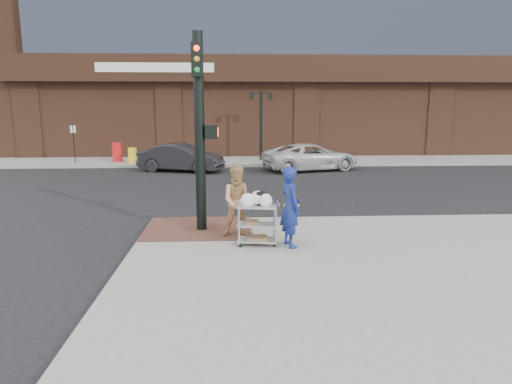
{
  "coord_description": "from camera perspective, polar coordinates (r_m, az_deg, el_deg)",
  "views": [
    {
      "loc": [
        0.34,
        -10.89,
        3.38
      ],
      "look_at": [
        0.9,
        0.2,
        1.25
      ],
      "focal_mm": 32.0,
      "sensor_mm": 36.0,
      "label": 1
    }
  ],
  "objects": [
    {
      "name": "lamp_post",
      "position": [
        26.95,
        0.63,
        9.24
      ],
      "size": [
        1.32,
        0.22,
        4.0
      ],
      "color": "black",
      "rests_on": "sidewalk_far"
    },
    {
      "name": "fire_hydrant",
      "position": [
        12.75,
        4.46,
        -1.77
      ],
      "size": [
        0.42,
        0.29,
        0.88
      ],
      "color": "#FFF315",
      "rests_on": "sidewalk_near"
    },
    {
      "name": "minivan_white",
      "position": [
        24.04,
        6.87,
        4.38
      ],
      "size": [
        5.46,
        3.63,
        1.39
      ],
      "primitive_type": "imported",
      "rotation": [
        0.0,
        0.0,
        1.86
      ],
      "color": "beige",
      "rests_on": "ground"
    },
    {
      "name": "utility_cart",
      "position": [
        10.63,
        0.13,
        -3.64
      ],
      "size": [
        0.98,
        0.64,
        1.26
      ],
      "color": "gray",
      "rests_on": "sidewalk_near"
    },
    {
      "name": "newsbox_red",
      "position": [
        27.46,
        -16.94,
        4.81
      ],
      "size": [
        0.47,
        0.43,
        1.11
      ],
      "primitive_type": "cube",
      "rotation": [
        0.0,
        0.0,
        0.01
      ],
      "color": "red",
      "rests_on": "sidewalk_far"
    },
    {
      "name": "newsbox_yellow",
      "position": [
        26.38,
        -15.18,
        4.42
      ],
      "size": [
        0.41,
        0.38,
        0.89
      ],
      "primitive_type": "cube",
      "rotation": [
        0.0,
        0.0,
        -0.12
      ],
      "color": "yellow",
      "rests_on": "sidewalk_far"
    },
    {
      "name": "woman_blue",
      "position": [
        10.46,
        4.32,
        -1.87
      ],
      "size": [
        0.62,
        0.78,
        1.86
      ],
      "primitive_type": "imported",
      "rotation": [
        0.0,
        0.0,
        1.86
      ],
      "color": "navy",
      "rests_on": "sidewalk_near"
    },
    {
      "name": "pedestrian_tan",
      "position": [
        11.26,
        -2.15,
        -1.16
      ],
      "size": [
        0.88,
        0.7,
        1.78
      ],
      "primitive_type": "imported",
      "rotation": [
        0.0,
        0.0,
        0.03
      ],
      "color": "tan",
      "rests_on": "sidewalk_near"
    },
    {
      "name": "ground",
      "position": [
        11.41,
        -4.51,
        -6.41
      ],
      "size": [
        220.0,
        220.0,
        0.0
      ],
      "primitive_type": "plane",
      "color": "black",
      "rests_on": "ground"
    },
    {
      "name": "sidewalk_far",
      "position": [
        44.7,
        12.97,
        6.35
      ],
      "size": [
        65.0,
        36.0,
        0.15
      ],
      "primitive_type": "cube",
      "color": "gray",
      "rests_on": "ground"
    },
    {
      "name": "sedan_dark",
      "position": [
        23.71,
        -9.36,
        4.25
      ],
      "size": [
        4.56,
        2.64,
        1.42
      ],
      "primitive_type": "imported",
      "rotation": [
        0.0,
        0.0,
        1.29
      ],
      "color": "black",
      "rests_on": "ground"
    },
    {
      "name": "traffic_signal_pole",
      "position": [
        11.71,
        -6.98,
        8.09
      ],
      "size": [
        0.61,
        0.51,
        5.0
      ],
      "color": "black",
      "rests_on": "sidewalk_near"
    },
    {
      "name": "brick_curb_ramp",
      "position": [
        12.26,
        -7.22,
        -4.48
      ],
      "size": [
        2.8,
        2.4,
        0.01
      ],
      "primitive_type": "cube",
      "color": "brown",
      "rests_on": "sidewalk_near"
    },
    {
      "name": "parking_sign",
      "position": [
        27.44,
        -21.8,
        5.64
      ],
      "size": [
        0.05,
        0.05,
        2.2
      ],
      "primitive_type": "cylinder",
      "color": "black",
      "rests_on": "sidewalk_far"
    }
  ]
}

